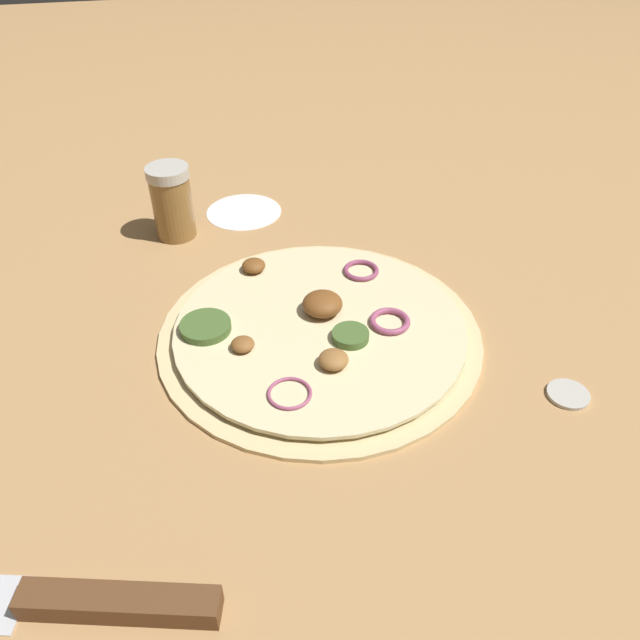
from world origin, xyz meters
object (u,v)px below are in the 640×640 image
(pizza, at_px, (319,329))
(loose_cap, at_px, (569,393))
(knife, at_px, (31,601))
(spice_jar, at_px, (172,202))

(pizza, relative_size, loose_cap, 8.53)
(knife, distance_m, spice_jar, 0.45)
(knife, xyz_separation_m, loose_cap, (0.10, -0.42, -0.00))
(spice_jar, height_order, loose_cap, spice_jar)
(pizza, relative_size, knife, 0.88)
(knife, bearing_deg, loose_cap, -152.40)
(pizza, relative_size, spice_jar, 3.56)
(pizza, height_order, knife, pizza)
(pizza, height_order, loose_cap, pizza)
(pizza, distance_m, spice_jar, 0.25)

